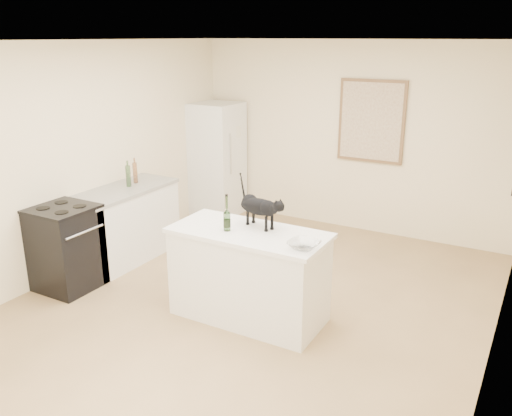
% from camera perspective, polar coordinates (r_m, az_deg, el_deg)
% --- Properties ---
extents(floor, '(5.50, 5.50, 0.00)m').
position_cam_1_polar(floor, '(5.56, -0.60, -10.39)').
color(floor, tan).
rests_on(floor, ground).
extents(ceiling, '(5.50, 5.50, 0.00)m').
position_cam_1_polar(ceiling, '(4.89, -0.70, 17.51)').
color(ceiling, white).
rests_on(ceiling, ground).
extents(wall_back, '(4.50, 0.00, 4.50)m').
position_cam_1_polar(wall_back, '(7.52, 9.99, 7.45)').
color(wall_back, '#F7EBBF').
rests_on(wall_back, ground).
extents(wall_left, '(0.00, 5.50, 5.50)m').
position_cam_1_polar(wall_left, '(6.47, -18.25, 5.11)').
color(wall_left, '#F7EBBF').
rests_on(wall_left, ground).
extents(wall_right, '(0.00, 5.50, 5.50)m').
position_cam_1_polar(wall_right, '(4.44, 25.37, -1.38)').
color(wall_right, '#F7EBBF').
rests_on(wall_right, ground).
extents(island_base, '(1.44, 0.67, 0.86)m').
position_cam_1_polar(island_base, '(5.16, -0.76, -7.37)').
color(island_base, white).
rests_on(island_base, floor).
extents(island_top, '(1.50, 0.70, 0.04)m').
position_cam_1_polar(island_top, '(4.99, -0.78, -2.69)').
color(island_top, white).
rests_on(island_top, island_base).
extents(left_cabinets, '(0.60, 1.40, 0.86)m').
position_cam_1_polar(left_cabinets, '(6.69, -13.91, -1.85)').
color(left_cabinets, white).
rests_on(left_cabinets, floor).
extents(left_countertop, '(0.62, 1.44, 0.04)m').
position_cam_1_polar(left_countertop, '(6.56, -14.20, 1.85)').
color(left_countertop, gray).
rests_on(left_countertop, left_cabinets).
extents(stove, '(0.60, 0.60, 0.90)m').
position_cam_1_polar(stove, '(6.11, -19.65, -4.12)').
color(stove, black).
rests_on(stove, floor).
extents(fridge, '(0.68, 0.68, 1.70)m').
position_cam_1_polar(fridge, '(8.12, -4.27, 5.19)').
color(fridge, white).
rests_on(fridge, floor).
extents(artwork_frame, '(0.90, 0.03, 1.10)m').
position_cam_1_polar(artwork_frame, '(7.36, 12.24, 9.06)').
color(artwork_frame, brown).
rests_on(artwork_frame, wall_back).
extents(artwork_canvas, '(0.82, 0.00, 1.02)m').
position_cam_1_polar(artwork_canvas, '(7.34, 12.20, 9.04)').
color(artwork_canvas, beige).
rests_on(artwork_canvas, wall_back).
extents(black_cat, '(0.54, 0.30, 0.36)m').
position_cam_1_polar(black_cat, '(5.03, 0.33, -0.09)').
color(black_cat, black).
rests_on(black_cat, island_top).
extents(wine_bottle, '(0.08, 0.08, 0.31)m').
position_cam_1_polar(wine_bottle, '(4.95, -3.14, -0.75)').
color(wine_bottle, '#265120').
rests_on(wine_bottle, island_top).
extents(glass_bowl, '(0.29, 0.29, 0.07)m').
position_cam_1_polar(glass_bowl, '(4.58, 5.15, -3.98)').
color(glass_bowl, white).
rests_on(glass_bowl, island_top).
extents(fridge_paper, '(0.03, 0.12, 0.16)m').
position_cam_1_polar(fridge_paper, '(7.90, -1.98, 8.20)').
color(fridge_paper, silver).
rests_on(fridge_paper, fridge).
extents(counter_bottle_cluster, '(0.10, 0.22, 0.26)m').
position_cam_1_polar(counter_bottle_cluster, '(6.66, -13.19, 3.50)').
color(counter_bottle_cluster, '#16441A').
rests_on(counter_bottle_cluster, left_countertop).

